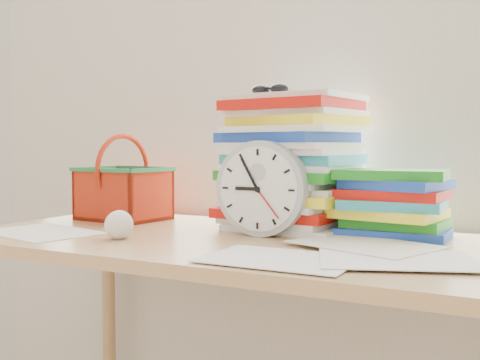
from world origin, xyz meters
The scene contains 9 objects.
curtain centered at (0.00, 1.98, 1.30)m, with size 2.40×0.01×2.50m, color silver.
desk centered at (0.00, 1.60, 0.68)m, with size 1.40×0.70×0.75m.
paper_stack centered at (0.07, 1.81, 0.93)m, with size 0.36×0.30×0.37m, color white, non-canonical shape.
clock centered at (0.06, 1.66, 0.87)m, with size 0.24×0.24×0.05m, color #AFB0B6.
sunglasses centered at (0.02, 1.79, 1.13)m, with size 0.13×0.11×0.03m, color black, non-canonical shape.
book_stack centered at (0.36, 1.79, 0.84)m, with size 0.28×0.22×0.17m, color white, non-canonical shape.
basket centered at (-0.47, 1.76, 0.88)m, with size 0.26×0.20×0.26m, color red, non-canonical shape.
crumpled_ball centered at (-0.23, 1.45, 0.79)m, with size 0.07×0.07×0.07m, color white.
scattered_papers centered at (0.00, 1.60, 0.76)m, with size 1.26×0.42×0.02m, color white, non-canonical shape.
Camera 1 is at (0.72, 0.30, 0.98)m, focal length 45.00 mm.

